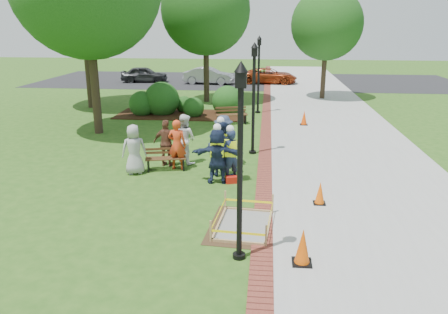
# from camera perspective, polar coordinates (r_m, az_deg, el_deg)

# --- Properties ---
(ground) EXTENTS (100.00, 100.00, 0.00)m
(ground) POSITION_cam_1_polar(r_m,az_deg,el_deg) (12.65, -2.81, -5.87)
(ground) COLOR #285116
(ground) RESTS_ON ground
(sidewalk) EXTENTS (6.00, 60.00, 0.02)m
(sidewalk) POSITION_cam_1_polar(r_m,az_deg,el_deg) (22.30, 13.92, 3.92)
(sidewalk) COLOR #9E9E99
(sidewalk) RESTS_ON ground
(brick_edging) EXTENTS (0.50, 60.00, 0.03)m
(brick_edging) POSITION_cam_1_polar(r_m,az_deg,el_deg) (22.07, 5.52, 4.22)
(brick_edging) COLOR maroon
(brick_edging) RESTS_ON ground
(mulch_bed) EXTENTS (7.00, 3.00, 0.05)m
(mulch_bed) POSITION_cam_1_polar(r_m,az_deg,el_deg) (24.49, -5.67, 5.53)
(mulch_bed) COLOR #381E0F
(mulch_bed) RESTS_ON ground
(parking_lot) EXTENTS (36.00, 12.00, 0.01)m
(parking_lot) POSITION_cam_1_polar(r_m,az_deg,el_deg) (38.86, 3.09, 9.92)
(parking_lot) COLOR black
(parking_lot) RESTS_ON ground
(wet_concrete_pad) EXTENTS (1.89, 2.44, 0.55)m
(wet_concrete_pad) POSITION_cam_1_polar(r_m,az_deg,el_deg) (11.12, 2.60, -7.96)
(wet_concrete_pad) COLOR #47331E
(wet_concrete_pad) RESTS_ON ground
(bench_near) EXTENTS (1.46, 0.76, 0.75)m
(bench_near) POSITION_cam_1_polar(r_m,az_deg,el_deg) (15.35, -7.60, -0.82)
(bench_near) COLOR #4E381A
(bench_near) RESTS_ON ground
(bench_far) EXTENTS (1.65, 0.93, 0.85)m
(bench_far) POSITION_cam_1_polar(r_m,az_deg,el_deg) (22.14, 1.00, 5.03)
(bench_far) COLOR #51371C
(bench_far) RESTS_ON ground
(cone_front) EXTENTS (0.42, 0.42, 0.83)m
(cone_front) POSITION_cam_1_polar(r_m,az_deg,el_deg) (9.58, 10.23, -11.54)
(cone_front) COLOR black
(cone_front) RESTS_ON ground
(cone_back) EXTENTS (0.34, 0.34, 0.68)m
(cone_back) POSITION_cam_1_polar(r_m,az_deg,el_deg) (12.66, 12.43, -4.68)
(cone_back) COLOR black
(cone_back) RESTS_ON ground
(cone_far) EXTENTS (0.37, 0.37, 0.73)m
(cone_far) POSITION_cam_1_polar(r_m,az_deg,el_deg) (22.22, 10.42, 5.00)
(cone_far) COLOR black
(cone_far) RESTS_ON ground
(toolbox) EXTENTS (0.49, 0.36, 0.22)m
(toolbox) POSITION_cam_1_polar(r_m,az_deg,el_deg) (14.05, 1.11, -2.96)
(toolbox) COLOR red
(toolbox) RESTS_ON ground
(lamp_near) EXTENTS (0.28, 0.28, 4.26)m
(lamp_near) POSITION_cam_1_polar(r_m,az_deg,el_deg) (8.87, 2.13, 0.96)
(lamp_near) COLOR black
(lamp_near) RESTS_ON ground
(lamp_mid) EXTENTS (0.28, 0.28, 4.26)m
(lamp_mid) POSITION_cam_1_polar(r_m,az_deg,el_deg) (16.70, 3.90, 8.66)
(lamp_mid) COLOR black
(lamp_mid) RESTS_ON ground
(lamp_far) EXTENTS (0.28, 0.28, 4.26)m
(lamp_far) POSITION_cam_1_polar(r_m,az_deg,el_deg) (24.63, 4.56, 11.43)
(lamp_far) COLOR black
(lamp_far) RESTS_ON ground
(tree_back) EXTENTS (5.47, 5.47, 8.38)m
(tree_back) POSITION_cam_1_polar(r_m,az_deg,el_deg) (28.19, -2.42, 18.62)
(tree_back) COLOR #3D2D1E
(tree_back) RESTS_ON ground
(tree_right) EXTENTS (4.59, 4.59, 7.10)m
(tree_right) POSITION_cam_1_polar(r_m,az_deg,el_deg) (30.06, 13.29, 16.51)
(tree_right) COLOR #3D2D1E
(tree_right) RESTS_ON ground
(shrub_a) EXTENTS (1.44, 1.44, 1.44)m
(shrub_a) POSITION_cam_1_polar(r_m,az_deg,el_deg) (24.81, -10.59, 5.43)
(shrub_a) COLOR #163F12
(shrub_a) RESTS_ON ground
(shrub_b) EXTENTS (1.94, 1.94, 1.94)m
(shrub_b) POSITION_cam_1_polar(r_m,az_deg,el_deg) (24.83, -8.05, 5.57)
(shrub_b) COLOR #163F12
(shrub_b) RESTS_ON ground
(shrub_c) EXTENTS (1.14, 1.14, 1.14)m
(shrub_c) POSITION_cam_1_polar(r_m,az_deg,el_deg) (24.03, -3.97, 5.30)
(shrub_c) COLOR #163F12
(shrub_c) RESTS_ON ground
(shrub_d) EXTENTS (1.72, 1.72, 1.72)m
(shrub_d) POSITION_cam_1_polar(r_m,az_deg,el_deg) (24.60, 0.44, 5.63)
(shrub_d) COLOR #163F12
(shrub_d) RESTS_ON ground
(shrub_e) EXTENTS (0.98, 0.98, 0.98)m
(shrub_e) POSITION_cam_1_polar(r_m,az_deg,el_deg) (25.34, -5.20, 5.90)
(shrub_e) COLOR #163F12
(shrub_e) RESTS_ON ground
(casual_person_a) EXTENTS (0.63, 0.51, 1.70)m
(casual_person_a) POSITION_cam_1_polar(r_m,az_deg,el_deg) (14.99, -11.66, 0.96)
(casual_person_a) COLOR #9E9E9E
(casual_person_a) RESTS_ON ground
(casual_person_b) EXTENTS (0.60, 0.42, 1.77)m
(casual_person_b) POSITION_cam_1_polar(r_m,az_deg,el_deg) (15.22, -6.14, 1.60)
(casual_person_b) COLOR red
(casual_person_b) RESTS_ON ground
(casual_person_c) EXTENTS (0.69, 0.62, 1.81)m
(casual_person_c) POSITION_cam_1_polar(r_m,az_deg,el_deg) (15.87, -5.18, 2.37)
(casual_person_c) COLOR white
(casual_person_c) RESTS_ON ground
(casual_person_d) EXTENTS (0.58, 0.42, 1.68)m
(casual_person_d) POSITION_cam_1_polar(r_m,az_deg,el_deg) (15.63, -7.50, 1.80)
(casual_person_d) COLOR brown
(casual_person_d) RESTS_ON ground
(casual_person_e) EXTENTS (0.62, 0.44, 1.82)m
(casual_person_e) POSITION_cam_1_polar(r_m,az_deg,el_deg) (15.55, -0.07, 2.15)
(casual_person_e) COLOR #2C374E
(casual_person_e) RESTS_ON ground
(hivis_worker_a) EXTENTS (0.60, 0.40, 1.95)m
(hivis_worker_a) POSITION_cam_1_polar(r_m,az_deg,el_deg) (13.81, -0.88, 0.41)
(hivis_worker_a) COLOR #17283C
(hivis_worker_a) RESTS_ON ground
(hivis_worker_b) EXTENTS (0.65, 0.60, 1.85)m
(hivis_worker_b) POSITION_cam_1_polar(r_m,az_deg,el_deg) (14.02, 0.80, 0.48)
(hivis_worker_b) COLOR #1A2B43
(hivis_worker_b) RESTS_ON ground
(hivis_worker_c) EXTENTS (0.67, 0.51, 2.02)m
(hivis_worker_c) POSITION_cam_1_polar(r_m,az_deg,el_deg) (14.47, -0.44, 1.32)
(hivis_worker_c) COLOR #182240
(hivis_worker_c) RESTS_ON ground
(parked_car_a) EXTENTS (2.44, 4.63, 1.45)m
(parked_car_a) POSITION_cam_1_polar(r_m,az_deg,el_deg) (38.50, -10.30, 9.60)
(parked_car_a) COLOR #28292B
(parked_car_a) RESTS_ON ground
(parked_car_b) EXTENTS (2.38, 4.71, 1.48)m
(parked_car_b) POSITION_cam_1_polar(r_m,az_deg,el_deg) (36.81, -2.01, 9.51)
(parked_car_b) COLOR gray
(parked_car_b) RESTS_ON ground
(parked_car_c) EXTENTS (2.04, 4.35, 1.39)m
(parked_car_c) POSITION_cam_1_polar(r_m,az_deg,el_deg) (37.27, 5.88, 9.53)
(parked_car_c) COLOR #9B3513
(parked_car_c) RESTS_ON ground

